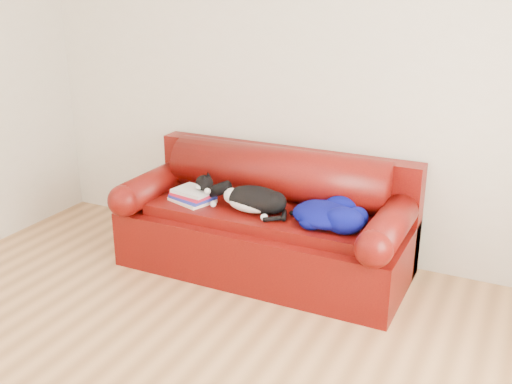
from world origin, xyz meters
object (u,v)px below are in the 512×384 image
at_px(blanket, 328,214).
at_px(cat, 254,200).
at_px(sofa_base, 265,240).
at_px(book_stack, 193,195).

bearing_deg(blanket, cat, -177.17).
bearing_deg(sofa_base, cat, -101.05).
relative_size(cat, blanket, 1.16).
xyz_separation_m(book_stack, blanket, (1.05, 0.04, 0.03)).
relative_size(sofa_base, cat, 3.25).
bearing_deg(blanket, book_stack, -177.87).
relative_size(sofa_base, blanket, 3.78).
bearing_deg(cat, sofa_base, 82.57).
xyz_separation_m(cat, blanket, (0.54, 0.03, -0.02)).
bearing_deg(book_stack, cat, 1.38).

